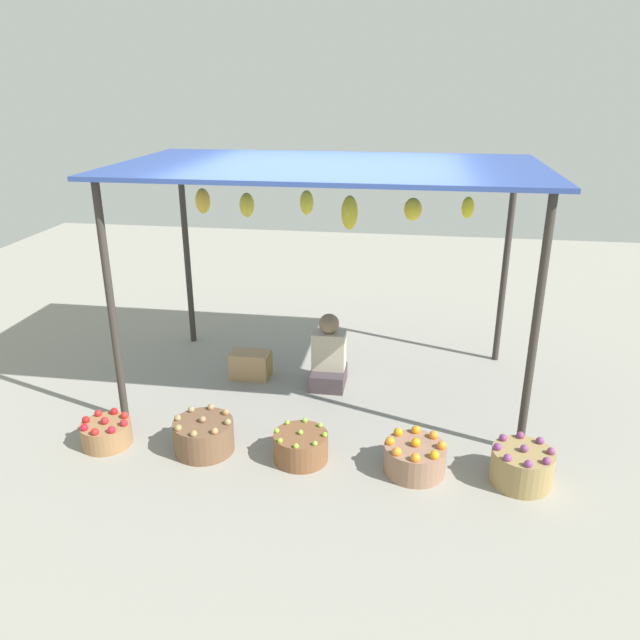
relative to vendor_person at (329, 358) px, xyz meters
The scene contains 10 objects.
ground_plane 0.30m from the vendor_person, 90.57° to the right, with size 14.00×14.00×0.00m, color gray.
market_stall_structure 1.81m from the vendor_person, 100.52° to the right, with size 3.92×2.20×2.28m.
vendor_person is the anchor object (origin of this frame).
basket_red_apples 2.29m from the vendor_person, 140.79° to the right, with size 0.43×0.43×0.26m.
basket_potatoes 1.67m from the vendor_person, 122.30° to the right, with size 0.52×0.52×0.33m.
basket_limes 1.42m from the vendor_person, 91.50° to the right, with size 0.46×0.46×0.28m.
basket_oranges 1.71m from the vendor_person, 57.61° to the right, with size 0.51×0.51×0.31m.
basket_purple_onions 2.29m from the vendor_person, 39.89° to the right, with size 0.48×0.48×0.34m.
wooden_crate_near_vendor 0.87m from the vendor_person, behind, with size 0.41×0.24×0.29m, color tan.
wooden_crate_stacked_rear 0.85m from the vendor_person, behind, with size 0.38×0.26×0.25m, color olive.
Camera 1 is at (0.80, -5.74, 2.99)m, focal length 34.66 mm.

